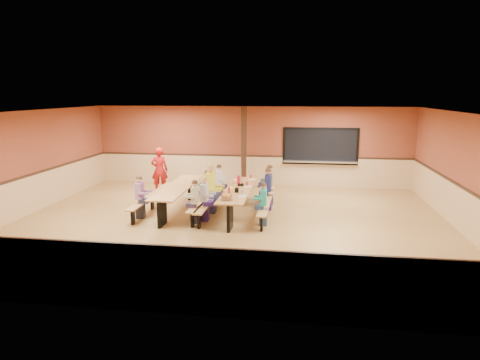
# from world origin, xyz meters

# --- Properties ---
(ground) EXTENTS (12.00, 12.00, 0.00)m
(ground) POSITION_xyz_m (0.00, 0.00, 0.00)
(ground) COLOR olive
(ground) RESTS_ON ground
(room_envelope) EXTENTS (12.04, 10.04, 3.02)m
(room_envelope) POSITION_xyz_m (0.00, 0.00, 0.69)
(room_envelope) COLOR brown
(room_envelope) RESTS_ON ground
(kitchen_pass_through) EXTENTS (2.78, 0.28, 1.38)m
(kitchen_pass_through) POSITION_xyz_m (2.60, 4.96, 1.49)
(kitchen_pass_through) COLOR black
(kitchen_pass_through) RESTS_ON ground
(structural_post) EXTENTS (0.18, 0.18, 3.00)m
(structural_post) POSITION_xyz_m (-0.20, 4.40, 1.50)
(structural_post) COLOR black
(structural_post) RESTS_ON ground
(cafeteria_table_main) EXTENTS (1.91, 3.70, 0.74)m
(cafeteria_table_main) POSITION_xyz_m (0.10, 0.97, 0.53)
(cafeteria_table_main) COLOR #B78348
(cafeteria_table_main) RESTS_ON ground
(cafeteria_table_second) EXTENTS (1.91, 3.70, 0.74)m
(cafeteria_table_second) POSITION_xyz_m (-1.76, 1.06, 0.53)
(cafeteria_table_second) COLOR #B78348
(cafeteria_table_second) RESTS_ON ground
(seated_child_white_left) EXTENTS (0.38, 0.31, 1.23)m
(seated_child_white_left) POSITION_xyz_m (-0.73, 0.08, 0.62)
(seated_child_white_left) COLOR #BBBDC2
(seated_child_white_left) RESTS_ON ground
(seated_adult_yellow) EXTENTS (0.49, 0.40, 1.45)m
(seated_adult_yellow) POSITION_xyz_m (-0.73, 0.92, 0.72)
(seated_adult_yellow) COLOR yellow
(seated_adult_yellow) RESTS_ON ground
(seated_child_grey_left) EXTENTS (0.37, 0.30, 1.21)m
(seated_child_grey_left) POSITION_xyz_m (-0.73, 2.28, 0.60)
(seated_child_grey_left) COLOR silver
(seated_child_grey_left) RESTS_ON ground
(seated_child_teal_right) EXTENTS (0.34, 0.28, 1.16)m
(seated_child_teal_right) POSITION_xyz_m (0.92, -0.10, 0.58)
(seated_child_teal_right) COLOR teal
(seated_child_teal_right) RESTS_ON ground
(seated_child_navy_right) EXTENTS (0.40, 0.32, 1.27)m
(seated_child_navy_right) POSITION_xyz_m (0.92, 1.49, 0.63)
(seated_child_navy_right) COLOR #191D4D
(seated_child_navy_right) RESTS_ON ground
(seated_child_char_right) EXTENTS (0.39, 0.32, 1.25)m
(seated_child_char_right) POSITION_xyz_m (0.92, 2.18, 0.62)
(seated_child_char_right) COLOR #565C60
(seated_child_char_right) RESTS_ON ground
(seated_child_purple_sec) EXTENTS (0.37, 0.30, 1.21)m
(seated_child_purple_sec) POSITION_xyz_m (-2.58, 0.08, 0.61)
(seated_child_purple_sec) COLOR #85517E
(seated_child_purple_sec) RESTS_ON ground
(seated_child_green_sec) EXTENTS (0.35, 0.29, 1.17)m
(seated_child_green_sec) POSITION_xyz_m (-0.93, 1.40, 0.58)
(seated_child_green_sec) COLOR #347352
(seated_child_green_sec) RESTS_ON ground
(seated_child_tan_sec) EXTENTS (0.36, 0.29, 1.18)m
(seated_child_tan_sec) POSITION_xyz_m (-0.93, -0.15, 0.59)
(seated_child_tan_sec) COLOR beige
(seated_child_tan_sec) RESTS_ON ground
(standing_woman) EXTENTS (0.66, 0.50, 1.61)m
(standing_woman) POSITION_xyz_m (-3.07, 3.28, 0.81)
(standing_woman) COLOR #A71313
(standing_woman) RESTS_ON ground
(punch_pitcher) EXTENTS (0.16, 0.16, 0.22)m
(punch_pitcher) POSITION_xyz_m (0.01, 1.75, 0.85)
(punch_pitcher) COLOR red
(punch_pitcher) RESTS_ON cafeteria_table_main
(chip_bowl) EXTENTS (0.32, 0.32, 0.15)m
(chip_bowl) POSITION_xyz_m (-0.03, -0.37, 0.81)
(chip_bowl) COLOR orange
(chip_bowl) RESTS_ON cafeteria_table_main
(napkin_dispenser) EXTENTS (0.10, 0.14, 0.13)m
(napkin_dispenser) POSITION_xyz_m (0.11, 0.52, 0.80)
(napkin_dispenser) COLOR black
(napkin_dispenser) RESTS_ON cafeteria_table_main
(condiment_mustard) EXTENTS (0.06, 0.06, 0.17)m
(condiment_mustard) POSITION_xyz_m (-0.01, 0.75, 0.82)
(condiment_mustard) COLOR yellow
(condiment_mustard) RESTS_ON cafeteria_table_main
(condiment_ketchup) EXTENTS (0.06, 0.06, 0.17)m
(condiment_ketchup) POSITION_xyz_m (-0.09, 0.41, 0.82)
(condiment_ketchup) COLOR #B2140F
(condiment_ketchup) RESTS_ON cafeteria_table_main
(table_paddle) EXTENTS (0.16, 0.16, 0.56)m
(table_paddle) POSITION_xyz_m (0.10, 1.42, 0.88)
(table_paddle) COLOR black
(table_paddle) RESTS_ON cafeteria_table_main
(place_settings) EXTENTS (0.65, 3.30, 0.11)m
(place_settings) POSITION_xyz_m (0.10, 0.97, 0.80)
(place_settings) COLOR beige
(place_settings) RESTS_ON cafeteria_table_main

